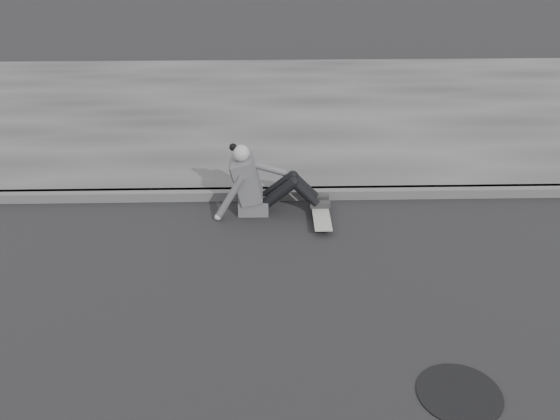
{
  "coord_description": "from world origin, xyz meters",
  "views": [
    {
      "loc": [
        -0.21,
        -4.39,
        3.66
      ],
      "look_at": [
        -0.07,
        1.35,
        0.5
      ],
      "focal_mm": 40.0,
      "sensor_mm": 36.0,
      "label": 1
    }
  ],
  "objects": [
    {
      "name": "manhole",
      "position": [
        1.3,
        -0.8,
        0.01
      ],
      "size": [
        0.68,
        0.68,
        0.01
      ],
      "primitive_type": "cylinder",
      "color": "black",
      "rests_on": "ground"
    },
    {
      "name": "seated_woman",
      "position": [
        -0.3,
        2.25,
        0.36
      ],
      "size": [
        1.38,
        0.46,
        0.88
      ],
      "color": "#49494B",
      "rests_on": "ground"
    },
    {
      "name": "curb",
      "position": [
        0.0,
        2.58,
        0.06
      ],
      "size": [
        24.0,
        0.16,
        0.12
      ],
      "primitive_type": "cube",
      "color": "#494949",
      "rests_on": "ground"
    },
    {
      "name": "skateboard",
      "position": [
        0.43,
        2.0,
        0.07
      ],
      "size": [
        0.2,
        0.78,
        0.09
      ],
      "color": "gray",
      "rests_on": "ground"
    },
    {
      "name": "ground",
      "position": [
        0.0,
        0.0,
        0.0
      ],
      "size": [
        80.0,
        80.0,
        0.0
      ],
      "primitive_type": "plane",
      "color": "black",
      "rests_on": "ground"
    },
    {
      "name": "sidewalk",
      "position": [
        0.0,
        5.6,
        0.06
      ],
      "size": [
        24.0,
        6.0,
        0.12
      ],
      "primitive_type": "cube",
      "color": "#393939",
      "rests_on": "ground"
    }
  ]
}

